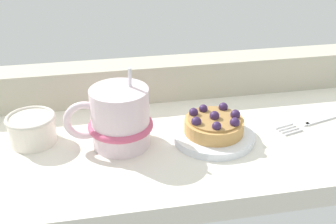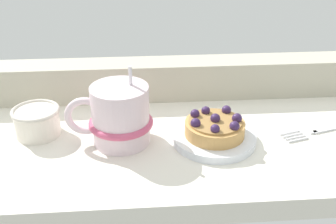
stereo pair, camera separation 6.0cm
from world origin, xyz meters
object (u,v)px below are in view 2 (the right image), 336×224
at_px(sugar_bowl, 37,121).
at_px(dessert_fork, 329,128).
at_px(raspberry_tart, 215,127).
at_px(dessert_plate, 214,138).
at_px(coffee_mug, 119,116).

bearing_deg(sugar_bowl, dessert_fork, -2.82).
bearing_deg(dessert_fork, sugar_bowl, 177.18).
height_order(raspberry_tart, dessert_fork, raspberry_tart).
bearing_deg(raspberry_tart, dessert_plate, -172.12).
bearing_deg(sugar_bowl, coffee_mug, -13.57).
height_order(dessert_plate, coffee_mug, coffee_mug).
distance_m(dessert_plate, dessert_fork, 0.19).
relative_size(dessert_plate, dessert_fork, 0.74).
xyz_separation_m(dessert_plate, raspberry_tart, (0.00, 0.00, 0.02)).
bearing_deg(dessert_fork, dessert_plate, -174.19).
distance_m(dessert_plate, coffee_mug, 0.14).
height_order(dessert_plate, sugar_bowl, sugar_bowl).
distance_m(raspberry_tart, sugar_bowl, 0.27).
relative_size(dessert_plate, coffee_mug, 0.97).
distance_m(dessert_fork, sugar_bowl, 0.45).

